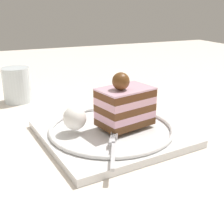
# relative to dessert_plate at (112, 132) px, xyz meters

# --- Properties ---
(ground_plane) EXTENTS (2.40, 2.40, 0.00)m
(ground_plane) POSITION_rel_dessert_plate_xyz_m (-0.00, -0.03, -0.01)
(ground_plane) COLOR silver
(dessert_plate) EXTENTS (0.27, 0.27, 0.02)m
(dessert_plate) POSITION_rel_dessert_plate_xyz_m (0.00, 0.00, 0.00)
(dessert_plate) COLOR white
(dessert_plate) RESTS_ON ground_plane
(cake_slice) EXTENTS (0.09, 0.11, 0.10)m
(cake_slice) POSITION_rel_dessert_plate_xyz_m (0.00, 0.03, 0.05)
(cake_slice) COLOR #593419
(cake_slice) RESTS_ON dessert_plate
(whipped_cream_dollop) EXTENTS (0.04, 0.04, 0.04)m
(whipped_cream_dollop) POSITION_rel_dessert_plate_xyz_m (-0.02, -0.07, 0.03)
(whipped_cream_dollop) COLOR white
(whipped_cream_dollop) RESTS_ON dessert_plate
(fork) EXTENTS (0.12, 0.06, 0.00)m
(fork) POSITION_rel_dessert_plate_xyz_m (0.08, -0.03, 0.01)
(fork) COLOR silver
(fork) RESTS_ON dessert_plate
(drink_glass_far) EXTENTS (0.07, 0.07, 0.09)m
(drink_glass_far) POSITION_rel_dessert_plate_xyz_m (-0.29, -0.14, 0.03)
(drink_glass_far) COLOR silver
(drink_glass_far) RESTS_ON ground_plane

